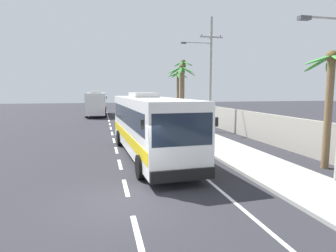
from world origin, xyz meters
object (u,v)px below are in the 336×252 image
Objects in this scene: palm_nearest at (330,89)px; palm_third at (178,85)px; palm_second at (181,82)px; utility_pole_mid at (209,72)px; coach_bus_far_lane at (96,103)px; palm_fourth at (183,80)px; motorcycle_beside_bus at (158,125)px; coach_bus_foreground at (149,123)px.

palm_third is at bearing 90.58° from palm_nearest.
palm_second is 6.28m from palm_third.
utility_pole_mid is at bearing -86.15° from palm_second.
utility_pole_mid is (10.23, -19.49, 3.48)m from coach_bus_far_lane.
utility_pole_mid is 1.59× the size of palm_third.
palm_fourth reaches higher than coach_bus_far_lane.
motorcycle_beside_bus is at bearing -73.70° from coach_bus_far_lane.
coach_bus_far_lane is 15.69m from palm_second.
palm_third is (7.63, 22.10, 2.53)m from coach_bus_foreground.
coach_bus_foreground is 28.15m from coach_bus_far_lane.
motorcycle_beside_bus is at bearing 176.32° from utility_pole_mid.
palm_third is (1.24, 6.15, -0.25)m from palm_second.
palm_nearest is 0.74× the size of palm_fourth.
palm_second is (4.11, 7.20, 4.00)m from motorcycle_beside_bus.
palm_second is (-0.51, 7.50, -0.72)m from utility_pole_mid.
motorcycle_beside_bus is 9.21m from palm_second.
coach_bus_far_lane reaches higher than coach_bus_foreground.
coach_bus_far_lane is (-3.34, 27.95, 0.02)m from coach_bus_foreground.
palm_second is at bearing 94.21° from palm_nearest.
palm_third is (5.35, 13.35, 3.75)m from motorcycle_beside_bus.
palm_second is 1.05× the size of palm_third.
palm_nearest is at bearing -88.94° from palm_fourth.
coach_bus_foreground is at bearing -129.18° from utility_pole_mid.
coach_bus_far_lane is 1.42× the size of palm_fourth.
coach_bus_foreground is 9.13m from motorcycle_beside_bus.
palm_nearest is (11.23, -32.51, 1.91)m from coach_bus_far_lane.
coach_bus_far_lane is at bearing 109.06° from palm_nearest.
coach_bus_far_lane is at bearing 151.92° from palm_third.
palm_third is 3.27m from palm_fourth.
palm_nearest is (7.90, -4.56, 1.93)m from coach_bus_foreground.
palm_fourth is at bearing -92.94° from palm_third.
palm_second reaches higher than palm_third.
motorcycle_beside_bus is 14.79m from palm_nearest.
motorcycle_beside_bus is at bearing -119.70° from palm_second.
palm_fourth is (10.80, -9.07, 3.07)m from coach_bus_far_lane.
palm_second is at bearing 93.85° from utility_pole_mid.
palm_second reaches higher than coach_bus_foreground.
motorcycle_beside_bus is at bearing 75.40° from coach_bus_foreground.
palm_fourth reaches higher than palm_third.
motorcycle_beside_bus is 0.31× the size of palm_third.
palm_third reaches higher than coach_bus_foreground.
coach_bus_far_lane is 1.91× the size of palm_nearest.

